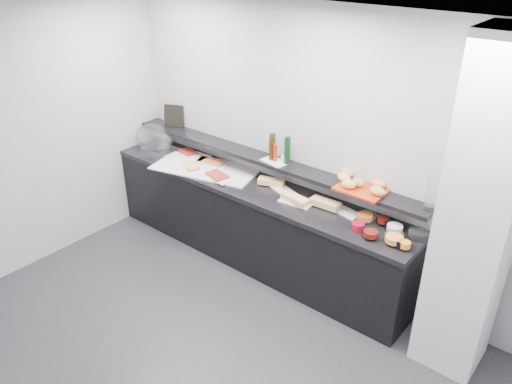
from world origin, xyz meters
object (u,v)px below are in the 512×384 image
Objects in this scene: sandwich_plate_mid at (295,203)px; bread_tray at (361,190)px; framed_print at (174,116)px; cloche_base at (161,150)px; carafe at (433,194)px; condiment_tray at (275,161)px.

bread_tray is (0.58, 0.18, 0.25)m from sandwich_plate_mid.
sandwich_plate_mid is 1.23× the size of framed_print.
sandwich_plate_mid is at bearing -162.41° from bread_tray.
cloche_base is 0.43m from framed_print.
sandwich_plate_mid is 0.65m from bread_tray.
bread_tray is at bearing -175.00° from carafe.
cloche_base is 3.20m from carafe.
condiment_tray reaches higher than sandwich_plate_mid.
framed_print is at bearing 165.91° from sandwich_plate_mid.
bread_tray is at bearing 9.10° from condiment_tray.
framed_print is (0.01, 0.23, 0.36)m from cloche_base.
cloche_base is 0.94× the size of bread_tray.
framed_print is at bearing -172.69° from condiment_tray.
sandwich_plate_mid is 1.28m from carafe.
condiment_tray is at bearing 178.97° from bread_tray.
carafe reaches higher than condiment_tray.
framed_print is at bearing 179.34° from carafe.
framed_print is at bearing 177.86° from bread_tray.
sandwich_plate_mid is 1.18× the size of condiment_tray.
bread_tray is at bearing 0.07° from cloche_base.
cloche_base reaches higher than sandwich_plate_mid.
cloche_base is 2.57m from bread_tray.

